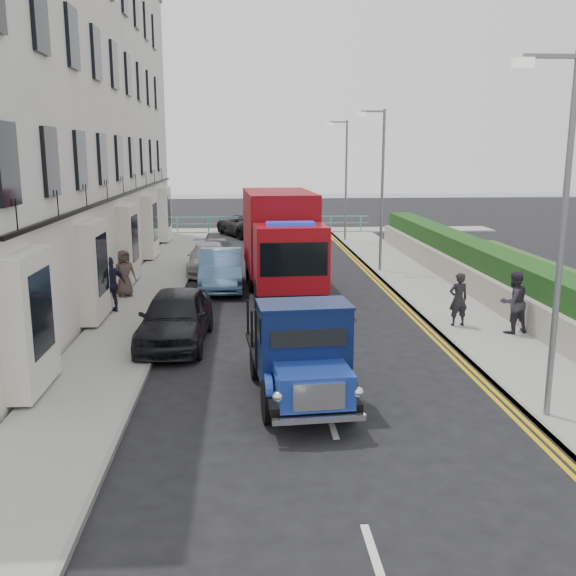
# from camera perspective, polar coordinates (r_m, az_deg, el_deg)

# --- Properties ---
(ground) EXTENTS (120.00, 120.00, 0.00)m
(ground) POSITION_cam_1_polar(r_m,az_deg,el_deg) (14.66, 2.88, -8.95)
(ground) COLOR black
(ground) RESTS_ON ground
(pavement_west) EXTENTS (2.40, 38.00, 0.12)m
(pavement_west) POSITION_cam_1_polar(r_m,az_deg,el_deg) (23.45, -12.49, -1.03)
(pavement_west) COLOR gray
(pavement_west) RESTS_ON ground
(pavement_east) EXTENTS (2.60, 38.00, 0.12)m
(pavement_east) POSITION_cam_1_polar(r_m,az_deg,el_deg) (24.20, 12.91, -0.65)
(pavement_east) COLOR gray
(pavement_east) RESTS_ON ground
(promenade) EXTENTS (30.00, 2.50, 0.12)m
(promenade) POSITION_cam_1_polar(r_m,az_deg,el_deg) (42.94, -1.66, 5.10)
(promenade) COLOR gray
(promenade) RESTS_ON ground
(sea_plane) EXTENTS (120.00, 120.00, 0.00)m
(sea_plane) POSITION_cam_1_polar(r_m,az_deg,el_deg) (73.80, -2.62, 7.96)
(sea_plane) COLOR slate
(sea_plane) RESTS_ON ground
(terrace_west) EXTENTS (6.31, 30.20, 14.25)m
(terrace_west) POSITION_cam_1_polar(r_m,az_deg,el_deg) (27.78, -20.98, 15.24)
(terrace_west) COLOR silver
(terrace_west) RESTS_ON ground
(garden_east) EXTENTS (1.45, 28.00, 1.75)m
(garden_east) POSITION_cam_1_polar(r_m,az_deg,el_deg) (24.65, 17.26, 1.33)
(garden_east) COLOR #B2AD9E
(garden_east) RESTS_ON ground
(seafront_railing) EXTENTS (13.00, 0.08, 1.11)m
(seafront_railing) POSITION_cam_1_polar(r_m,az_deg,el_deg) (42.08, -1.62, 5.68)
(seafront_railing) COLOR #59B2A5
(seafront_railing) RESTS_ON ground
(lamp_near) EXTENTS (1.23, 0.18, 7.00)m
(lamp_near) POSITION_cam_1_polar(r_m,az_deg,el_deg) (13.03, 22.82, 5.59)
(lamp_near) COLOR slate
(lamp_near) RESTS_ON ground
(lamp_mid) EXTENTS (1.23, 0.18, 7.00)m
(lamp_mid) POSITION_cam_1_polar(r_m,az_deg,el_deg) (28.23, 8.15, 9.39)
(lamp_mid) COLOR slate
(lamp_mid) RESTS_ON ground
(lamp_far) EXTENTS (1.23, 0.18, 7.00)m
(lamp_far) POSITION_cam_1_polar(r_m,az_deg,el_deg) (38.06, 5.01, 10.12)
(lamp_far) COLOR slate
(lamp_far) RESTS_ON ground
(bedford_lorry) EXTENTS (2.19, 4.81, 2.21)m
(bedford_lorry) POSITION_cam_1_polar(r_m,az_deg,el_deg) (13.43, 1.30, -6.33)
(bedford_lorry) COLOR black
(bedford_lorry) RESTS_ON ground
(red_lorry) EXTENTS (2.80, 7.30, 3.76)m
(red_lorry) POSITION_cam_1_polar(r_m,az_deg,el_deg) (24.16, -0.63, 4.32)
(red_lorry) COLOR black
(red_lorry) RESTS_ON ground
(parked_car_front) EXTENTS (2.03, 4.55, 1.52)m
(parked_car_front) POSITION_cam_1_polar(r_m,az_deg,el_deg) (18.03, -9.97, -2.56)
(parked_car_front) COLOR black
(parked_car_front) RESTS_ON ground
(parked_car_mid) EXTENTS (1.69, 4.62, 1.51)m
(parked_car_mid) POSITION_cam_1_polar(r_m,az_deg,el_deg) (25.07, -5.99, 1.66)
(parked_car_mid) COLOR #598DBF
(parked_car_mid) RESTS_ON ground
(parked_car_rear) EXTENTS (1.89, 4.43, 1.27)m
(parked_car_rear) POSITION_cam_1_polar(r_m,az_deg,el_deg) (28.48, -7.09, 2.63)
(parked_car_rear) COLOR #B4B3B9
(parked_car_rear) RESTS_ON ground
(seafront_car_left) EXTENTS (4.18, 5.56, 1.40)m
(seafront_car_left) POSITION_cam_1_polar(r_m,az_deg,el_deg) (40.84, -3.87, 5.63)
(seafront_car_left) COLOR black
(seafront_car_left) RESTS_ON ground
(seafront_car_right) EXTENTS (2.36, 3.98, 1.27)m
(seafront_car_right) POSITION_cam_1_polar(r_m,az_deg,el_deg) (36.55, 1.18, 4.80)
(seafront_car_right) COLOR silver
(seafront_car_right) RESTS_ON ground
(pedestrian_east_near) EXTENTS (0.64, 0.46, 1.62)m
(pedestrian_east_near) POSITION_cam_1_polar(r_m,az_deg,el_deg) (19.81, 14.91, -0.97)
(pedestrian_east_near) COLOR black
(pedestrian_east_near) RESTS_ON pavement_east
(pedestrian_east_far) EXTENTS (1.04, 0.91, 1.81)m
(pedestrian_east_far) POSITION_cam_1_polar(r_m,az_deg,el_deg) (19.46, 19.41, -1.19)
(pedestrian_east_far) COLOR #2F2D37
(pedestrian_east_far) RESTS_ON pavement_east
(pedestrian_west_near) EXTENTS (1.08, 1.06, 1.82)m
(pedestrian_west_near) POSITION_cam_1_polar(r_m,az_deg,el_deg) (21.51, -15.46, 0.30)
(pedestrian_west_near) COLOR black
(pedestrian_west_near) RESTS_ON pavement_west
(pedestrian_west_far) EXTENTS (0.98, 0.89, 1.69)m
(pedestrian_west_far) POSITION_cam_1_polar(r_m,az_deg,el_deg) (23.78, -14.35, 1.29)
(pedestrian_west_far) COLOR #453932
(pedestrian_west_far) RESTS_ON pavement_west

